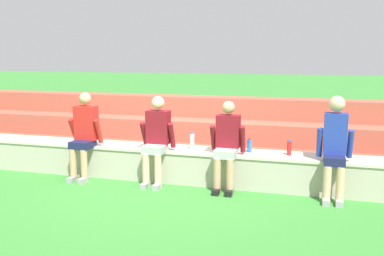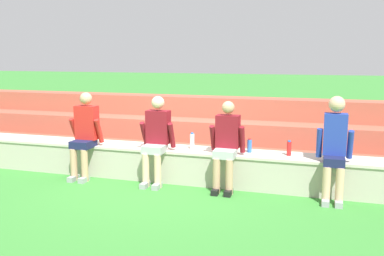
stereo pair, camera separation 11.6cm
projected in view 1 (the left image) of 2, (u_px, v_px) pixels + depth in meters
name	position (u px, v px, depth m)	size (l,w,h in m)	color
ground_plane	(157.00, 183.00, 6.75)	(80.00, 80.00, 0.00)	#388433
stone_seating_wall	(162.00, 162.00, 6.97)	(9.86, 0.59, 0.53)	#B7AF9E
brick_bleachers	(189.00, 135.00, 8.39)	(12.32, 1.70, 1.20)	#A6503B
person_left_of_center	(84.00, 133.00, 6.93)	(0.54, 0.54, 1.42)	tan
person_center	(156.00, 138.00, 6.61)	(0.54, 0.56, 1.39)	beige
person_right_of_center	(227.00, 143.00, 6.33)	(0.53, 0.56, 1.35)	tan
person_far_right	(335.00, 145.00, 5.89)	(0.49, 0.56, 1.47)	#DBAD89
water_bottle_near_left	(192.00, 141.00, 6.78)	(0.07, 0.07, 0.27)	silver
water_bottle_center_gap	(289.00, 148.00, 6.36)	(0.07, 0.07, 0.23)	red
water_bottle_near_right	(250.00, 146.00, 6.56)	(0.07, 0.07, 0.22)	blue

